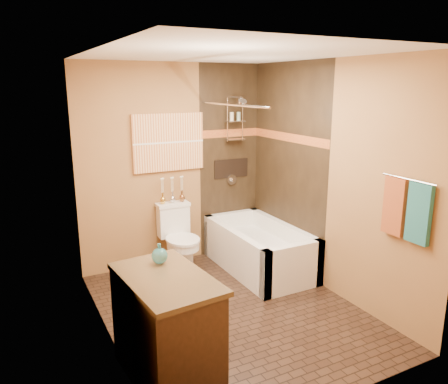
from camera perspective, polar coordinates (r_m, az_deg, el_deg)
floor at (r=4.61m, az=0.88°, el=-15.16°), size 3.00×3.00×0.00m
wall_left at (r=3.75m, az=-15.44°, el=-1.89°), size 0.02×3.00×2.50m
wall_right at (r=4.82m, az=13.60°, el=1.68°), size 0.02×3.00×2.50m
wall_back at (r=5.48m, az=-6.54°, el=3.42°), size 2.40×0.02×2.50m
wall_front at (r=2.97m, az=14.90°, el=-5.99°), size 2.40×0.02×2.50m
ceiling at (r=4.04m, az=1.01°, el=17.63°), size 3.00×3.00×0.00m
alcove_tile_back at (r=5.79m, az=0.70°, el=4.07°), size 0.85×0.01×2.50m
alcove_tile_right at (r=5.39m, az=8.30°, el=3.18°), size 0.01×1.50×2.50m
mosaic_band_back at (r=5.73m, az=0.76°, el=7.70°), size 0.85×0.01×0.10m
mosaic_band_right at (r=5.33m, az=8.35°, el=7.09°), size 0.01×1.50×0.10m
alcove_niche at (r=5.81m, az=0.94°, el=3.11°), size 0.50×0.01×0.25m
shower_fixtures at (r=5.65m, az=1.47°, el=8.08°), size 0.24×0.33×1.16m
curtain_rod at (r=4.88m, az=0.93°, el=11.34°), size 0.03×1.55×0.03m
towel_bar at (r=4.03m, az=22.98°, el=1.52°), size 0.02×0.55×0.02m
towel_teal at (r=4.02m, az=24.13°, el=-2.59°), size 0.05×0.22×0.52m
towel_rust at (r=4.18m, az=21.37°, el=-1.74°), size 0.05×0.22×0.52m
sunset_painting at (r=5.39m, az=-7.27°, el=6.45°), size 0.90×0.04×0.70m
vanity_mirror at (r=3.05m, az=-12.80°, el=-0.43°), size 0.01×1.00×0.90m
bathtub at (r=5.46m, az=4.58°, el=-7.81°), size 0.80×1.50×0.55m
toilet at (r=5.41m, az=-5.91°, el=-5.94°), size 0.41×0.61×0.81m
vanity at (r=3.53m, az=-7.52°, el=-17.09°), size 0.67×1.00×0.84m
teal_bottle at (r=3.54m, az=-8.43°, el=-7.98°), size 0.16×0.16×0.20m
bud_vases at (r=5.41m, az=-6.77°, el=0.35°), size 0.32×0.07×0.32m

